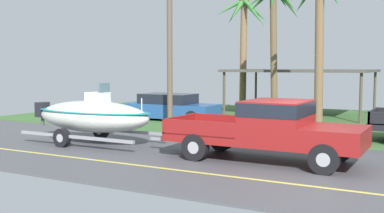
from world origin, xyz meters
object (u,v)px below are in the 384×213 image
object	(u,v)px
palm_tree_near_right	(321,6)
pickup_truck_towing	(276,127)
palm_tree_near_left	(274,11)
utility_pole	(170,35)
palm_tree_far_right	(244,25)
boat_on_trailer	(92,116)
carport_awning	(301,71)
parked_sedan_near	(171,108)

from	to	relation	value
palm_tree_near_right	pickup_truck_towing	bearing A→B (deg)	-87.51
pickup_truck_towing	palm_tree_near_left	world-z (taller)	palm_tree_near_left
pickup_truck_towing	utility_pole	world-z (taller)	utility_pole
palm_tree_near_left	pickup_truck_towing	bearing A→B (deg)	-70.81
utility_pole	palm_tree_near_right	bearing A→B (deg)	14.94
palm_tree_far_right	pickup_truck_towing	bearing A→B (deg)	-64.14
palm_tree_near_left	boat_on_trailer	bearing A→B (deg)	-110.35
pickup_truck_towing	carport_awning	bearing A→B (deg)	102.58
boat_on_trailer	palm_tree_near_right	world-z (taller)	palm_tree_near_right
carport_awning	palm_tree_far_right	bearing A→B (deg)	168.52
boat_on_trailer	carport_awning	bearing A→B (deg)	73.25
pickup_truck_towing	parked_sedan_near	bearing A→B (deg)	137.05
palm_tree_near_left	palm_tree_near_right	size ratio (longest dim) A/B	1.03
carport_awning	palm_tree_near_right	size ratio (longest dim) A/B	1.13
utility_pole	palm_tree_near_left	bearing A→B (deg)	57.66
carport_awning	palm_tree_near_left	xyz separation A→B (m)	(-0.40, -3.52, 2.99)
parked_sedan_near	utility_pole	size ratio (longest dim) A/B	0.60
carport_awning	palm_tree_far_right	size ratio (longest dim) A/B	1.08
palm_tree_near_right	utility_pole	xyz separation A→B (m)	(-6.10, -1.63, -1.09)
boat_on_trailer	palm_tree_near_left	world-z (taller)	palm_tree_near_left
boat_on_trailer	utility_pole	distance (m)	5.58
palm_tree_near_left	palm_tree_far_right	size ratio (longest dim) A/B	0.98
carport_awning	palm_tree_far_right	distance (m)	4.74
parked_sedan_near	palm_tree_near_right	distance (m)	9.07
pickup_truck_towing	carport_awning	xyz separation A→B (m)	(-2.90, 12.99, 1.48)
parked_sedan_near	pickup_truck_towing	bearing A→B (deg)	-42.95
boat_on_trailer	palm_tree_far_right	size ratio (longest dim) A/B	0.85
parked_sedan_near	boat_on_trailer	bearing A→B (deg)	-80.66
boat_on_trailer	carport_awning	xyz separation A→B (m)	(3.91, 12.99, 1.49)
boat_on_trailer	palm_tree_near_right	xyz separation A→B (m)	(6.54, 6.25, 4.19)
palm_tree_near_left	palm_tree_near_right	distance (m)	4.43
utility_pole	palm_tree_far_right	bearing A→B (deg)	91.89
boat_on_trailer	utility_pole	size ratio (longest dim) A/B	0.76
parked_sedan_near	palm_tree_far_right	xyz separation A→B (m)	(1.37, 6.27, 4.58)
parked_sedan_near	carport_awning	world-z (taller)	carport_awning
boat_on_trailer	pickup_truck_towing	bearing A→B (deg)	0.00
palm_tree_near_right	palm_tree_far_right	bearing A→B (deg)	130.43
carport_awning	palm_tree_far_right	xyz separation A→B (m)	(-3.77, 0.77, 2.77)
carport_awning	utility_pole	bearing A→B (deg)	-112.51
boat_on_trailer	palm_tree_far_right	xyz separation A→B (m)	(0.14, 13.76, 4.25)
parked_sedan_near	palm_tree_near_left	xyz separation A→B (m)	(4.74, 1.99, 4.80)
pickup_truck_towing	parked_sedan_near	xyz separation A→B (m)	(-8.04, 7.48, -0.34)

